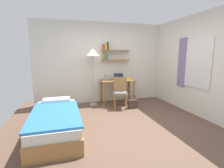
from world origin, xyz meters
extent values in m
plane|color=brown|center=(0.00, 0.00, 0.00)|extent=(5.28, 5.28, 0.00)
cube|color=silver|center=(0.00, 2.02, 1.30)|extent=(4.40, 0.05, 2.60)
cube|color=#9E703D|center=(0.38, 1.89, 1.40)|extent=(0.95, 0.22, 0.02)
cube|color=orange|center=(-0.02, 1.92, 1.52)|extent=(0.03, 0.14, 0.22)
cube|color=#4CA856|center=(0.03, 1.91, 1.51)|extent=(0.04, 0.17, 0.20)
cube|color=#3384C6|center=(0.08, 1.91, 1.49)|extent=(0.03, 0.17, 0.16)
cube|color=#9E703D|center=(0.38, 1.89, 1.71)|extent=(0.95, 0.22, 0.02)
cube|color=#D13D38|center=(-0.02, 1.92, 1.81)|extent=(0.03, 0.14, 0.18)
cube|color=gold|center=(0.03, 1.91, 1.81)|extent=(0.04, 0.17, 0.18)
cube|color=gold|center=(0.07, 1.92, 1.81)|extent=(0.04, 0.13, 0.17)
cube|color=#333338|center=(0.12, 1.91, 1.84)|extent=(0.02, 0.16, 0.24)
cube|color=silver|center=(2.02, 0.00, 1.30)|extent=(0.05, 4.40, 2.60)
cube|color=silver|center=(1.99, 0.08, 1.35)|extent=(0.02, 0.89, 1.25)
cube|color=white|center=(1.99, 0.08, 1.35)|extent=(0.01, 0.83, 1.19)
cube|color=gray|center=(1.96, 0.64, 1.35)|extent=(0.03, 0.28, 1.35)
cube|color=#9E703D|center=(-1.48, -0.08, 0.14)|extent=(0.88, 1.91, 0.28)
cube|color=silver|center=(-1.48, -0.08, 0.36)|extent=(0.84, 1.85, 0.16)
cube|color=#2D70B7|center=(-1.48, -0.20, 0.46)|extent=(0.90, 1.57, 0.04)
cube|color=white|center=(-1.48, 0.66, 0.49)|extent=(0.62, 0.28, 0.10)
cube|color=#9E703D|center=(0.38, 1.70, 0.74)|extent=(1.10, 0.53, 0.03)
cylinder|color=#9E703D|center=(-0.12, 1.48, 0.36)|extent=(0.06, 0.06, 0.73)
cylinder|color=#9E703D|center=(0.88, 1.48, 0.36)|extent=(0.06, 0.06, 0.73)
cylinder|color=#9E703D|center=(-0.12, 1.92, 0.36)|extent=(0.06, 0.06, 0.73)
cylinder|color=#9E703D|center=(0.88, 1.92, 0.36)|extent=(0.06, 0.06, 0.73)
cube|color=#9E703D|center=(0.30, 1.15, 0.43)|extent=(0.50, 0.51, 0.03)
cube|color=slate|center=(0.30, 1.15, 0.46)|extent=(0.46, 0.47, 0.04)
cube|color=#9E703D|center=(0.35, 1.34, 0.69)|extent=(0.38, 0.14, 0.42)
cylinder|color=#9E703D|center=(0.09, 1.03, 0.21)|extent=(0.04, 0.04, 0.42)
cylinder|color=#9E703D|center=(0.42, 0.94, 0.21)|extent=(0.04, 0.04, 0.42)
cylinder|color=#9E703D|center=(0.19, 1.37, 0.21)|extent=(0.04, 0.04, 0.42)
cylinder|color=#9E703D|center=(0.51, 1.28, 0.21)|extent=(0.04, 0.04, 0.42)
cylinder|color=#B2A893|center=(-0.42, 1.68, 0.01)|extent=(0.24, 0.24, 0.02)
cylinder|color=#B2A893|center=(-0.42, 1.68, 0.78)|extent=(0.03, 0.03, 1.51)
cone|color=silver|center=(-0.42, 1.68, 1.64)|extent=(0.41, 0.41, 0.22)
cube|color=#2D2D33|center=(0.44, 1.69, 0.77)|extent=(0.32, 0.23, 0.01)
cube|color=#2D2D33|center=(0.44, 1.76, 0.87)|extent=(0.32, 0.10, 0.20)
cube|color=black|center=(0.44, 1.75, 0.87)|extent=(0.28, 0.09, 0.17)
cylinder|color=#4C99DB|center=(-0.02, 1.65, 0.86)|extent=(0.07, 0.07, 0.20)
cube|color=gold|center=(0.74, 1.65, 0.77)|extent=(0.17, 0.21, 0.03)
cube|color=gold|center=(0.74, 1.65, 0.80)|extent=(0.14, 0.19, 0.02)
cube|color=#4C382D|center=(0.65, 1.02, 0.12)|extent=(0.29, 0.11, 0.25)
torus|color=#4C382D|center=(0.65, 1.02, 0.30)|extent=(0.20, 0.02, 0.20)
camera|label=1|loc=(-1.28, -3.44, 1.57)|focal=26.97mm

